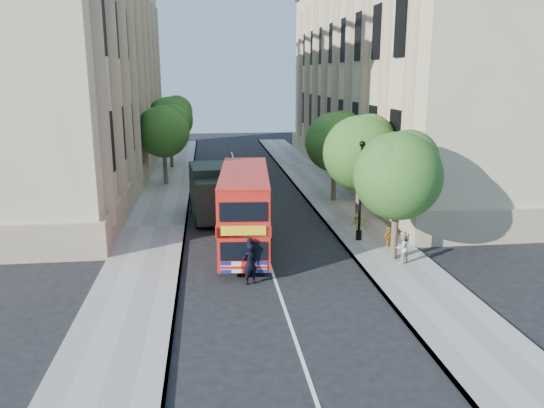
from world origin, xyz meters
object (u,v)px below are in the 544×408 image
object	(u,v)px
box_van	(212,194)
woman_pedestrian	(402,247)
police_constable	(250,264)
double_decker_bus	(245,208)
lamp_post	(360,195)

from	to	relation	value
box_van	woman_pedestrian	xyz separation A→B (m)	(8.46, -9.06, -0.69)
police_constable	woman_pedestrian	bearing A→B (deg)	169.49
police_constable	box_van	bearing A→B (deg)	-103.67
double_decker_bus	box_van	bearing A→B (deg)	109.15
double_decker_bus	police_constable	size ratio (longest dim) A/B	4.88
lamp_post	police_constable	distance (m)	8.04
box_van	woman_pedestrian	size ratio (longest dim) A/B	3.88
woman_pedestrian	box_van	bearing A→B (deg)	-77.27
double_decker_bus	box_van	world-z (taller)	double_decker_bus
lamp_post	woman_pedestrian	xyz separation A→B (m)	(0.95, -3.64, -1.65)
lamp_post	box_van	bearing A→B (deg)	144.16
woman_pedestrian	lamp_post	bearing A→B (deg)	-105.67
double_decker_bus	woman_pedestrian	world-z (taller)	double_decker_bus
double_decker_bus	police_constable	bearing A→B (deg)	-86.79
double_decker_bus	woman_pedestrian	size ratio (longest dim) A/B	5.84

